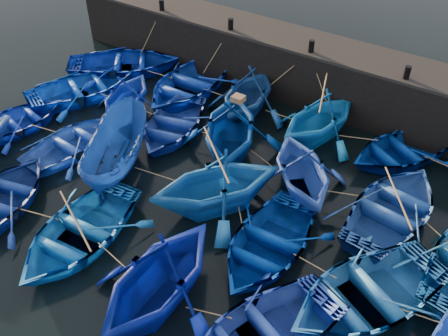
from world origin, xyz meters
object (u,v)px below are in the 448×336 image
Objects in this scene: wooden_crate at (238,99)px; boat_13 at (18,120)px; boat_0 at (124,63)px; boat_8 at (172,124)px.

boat_13 is at bearing -157.40° from wooden_crate.
wooden_crate reaches higher than boat_0.
boat_13 is 9.49m from wooden_crate.
boat_8 is 3.73m from wooden_crate.
boat_13 is at bearing 137.46° from boat_0.
boat_8 is at bearing -176.09° from wooden_crate.
wooden_crate is (8.52, 3.55, 2.18)m from boat_13.
boat_0 is 1.31× the size of boat_13.
boat_8 is 6.41m from boat_13.
boat_0 is 8.84m from wooden_crate.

